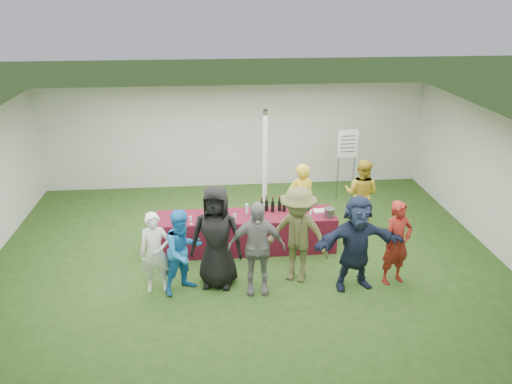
{
  "coord_description": "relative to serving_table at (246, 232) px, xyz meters",
  "views": [
    {
      "loc": [
        -0.6,
        -8.67,
        4.99
      ],
      "look_at": [
        0.24,
        0.39,
        1.25
      ],
      "focal_mm": 35.0,
      "sensor_mm": 36.0,
      "label": 1
    }
  ],
  "objects": [
    {
      "name": "customer_4",
      "position": [
        0.83,
        -1.25,
        0.53
      ],
      "size": [
        1.35,
        1.14,
        1.82
      ],
      "primitive_type": "imported",
      "rotation": [
        0.0,
        0.0,
        -0.48
      ],
      "color": "brown",
      "rests_on": "ground"
    },
    {
      "name": "staff_back",
      "position": [
        2.59,
        0.79,
        0.42
      ],
      "size": [
        0.98,
        0.93,
        1.59
      ],
      "primitive_type": "imported",
      "rotation": [
        0.0,
        0.0,
        2.55
      ],
      "color": "gold",
      "rests_on": "ground"
    },
    {
      "name": "customer_0",
      "position": [
        -1.67,
        -1.36,
        0.37
      ],
      "size": [
        0.56,
        0.38,
        1.48
      ],
      "primitive_type": "imported",
      "rotation": [
        0.0,
        0.0,
        0.05
      ],
      "color": "white",
      "rests_on": "ground"
    },
    {
      "name": "dump_bucket",
      "position": [
        1.65,
        -0.22,
        0.46
      ],
      "size": [
        0.21,
        0.21,
        0.18
      ],
      "primitive_type": "cylinder",
      "color": "slate",
      "rests_on": "serving_table"
    },
    {
      "name": "tent",
      "position": [
        0.46,
        0.81,
        0.98
      ],
      "size": [
        10.0,
        10.0,
        10.0
      ],
      "color": "white",
      "rests_on": "ground"
    },
    {
      "name": "bar_towel",
      "position": [
        1.51,
        0.05,
        0.39
      ],
      "size": [
        0.25,
        0.18,
        0.03
      ],
      "primitive_type": "cube",
      "color": "white",
      "rests_on": "serving_table"
    },
    {
      "name": "wine_glasses",
      "position": [
        -0.41,
        -0.27,
        0.49
      ],
      "size": [
        2.74,
        0.11,
        0.16
      ],
      "color": "silver",
      "rests_on": "serving_table"
    },
    {
      "name": "serving_table",
      "position": [
        0.0,
        0.0,
        0.0
      ],
      "size": [
        3.6,
        0.8,
        0.75
      ],
      "primitive_type": "cube",
      "color": "maroon",
      "rests_on": "ground"
    },
    {
      "name": "customer_5",
      "position": [
        1.81,
        -1.57,
        0.5
      ],
      "size": [
        1.67,
        0.7,
        1.75
      ],
      "primitive_type": "imported",
      "rotation": [
        0.0,
        0.0,
        0.11
      ],
      "color": "#1B253E",
      "rests_on": "ground"
    },
    {
      "name": "customer_6",
      "position": [
        2.58,
        -1.48,
        0.41
      ],
      "size": [
        0.67,
        0.54,
        1.58
      ],
      "primitive_type": "imported",
      "rotation": [
        0.0,
        0.0,
        0.32
      ],
      "color": "maroon",
      "rests_on": "ground"
    },
    {
      "name": "customer_2",
      "position": [
        -0.61,
        -1.27,
        0.57
      ],
      "size": [
        1.03,
        0.77,
        1.89
      ],
      "primitive_type": "imported",
      "rotation": [
        0.0,
        0.0,
        -0.2
      ],
      "color": "black",
      "rests_on": "ground"
    },
    {
      "name": "water_bottle",
      "position": [
        0.02,
        0.08,
        0.48
      ],
      "size": [
        0.07,
        0.07,
        0.23
      ],
      "color": "silver",
      "rests_on": "serving_table"
    },
    {
      "name": "customer_1",
      "position": [
        -1.19,
        -1.41,
        0.4
      ],
      "size": [
        0.95,
        0.9,
        1.54
      ],
      "primitive_type": "imported",
      "rotation": [
        0.0,
        0.0,
        0.6
      ],
      "color": "blue",
      "rests_on": "ground"
    },
    {
      "name": "ground",
      "position": [
        -0.04,
        -0.39,
        -0.38
      ],
      "size": [
        60.0,
        60.0,
        0.0
      ],
      "primitive_type": "plane",
      "color": "#284719",
      "rests_on": "ground"
    },
    {
      "name": "wine_bottles",
      "position": [
        0.62,
        0.15,
        0.5
      ],
      "size": [
        0.7,
        0.13,
        0.32
      ],
      "color": "black",
      "rests_on": "serving_table"
    },
    {
      "name": "staff_pourer",
      "position": [
        1.18,
        0.41,
        0.46
      ],
      "size": [
        0.67,
        0.5,
        1.66
      ],
      "primitive_type": "imported",
      "rotation": [
        0.0,
        0.0,
        3.33
      ],
      "color": "gold",
      "rests_on": "ground"
    },
    {
      "name": "customer_3",
      "position": [
        0.07,
        -1.55,
        0.48
      ],
      "size": [
        1.02,
        0.47,
        1.71
      ],
      "primitive_type": "imported",
      "rotation": [
        0.0,
        0.0,
        -0.05
      ],
      "color": "slate",
      "rests_on": "ground"
    },
    {
      "name": "wine_list_sign",
      "position": [
        2.68,
        2.41,
        0.94
      ],
      "size": [
        0.5,
        0.03,
        1.8
      ],
      "color": "slate",
      "rests_on": "ground"
    }
  ]
}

